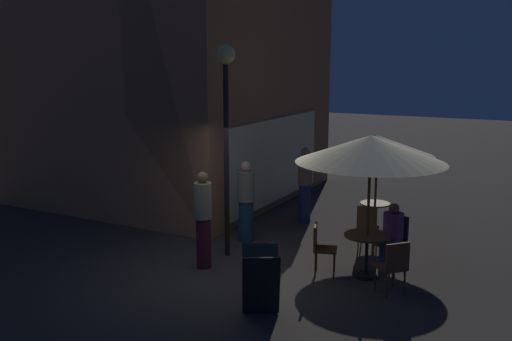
{
  "coord_description": "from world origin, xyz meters",
  "views": [
    {
      "loc": [
        -8.26,
        -4.98,
        3.76
      ],
      "look_at": [
        1.6,
        0.24,
        1.57
      ],
      "focal_mm": 39.95,
      "sensor_mm": 36.0,
      "label": 1
    }
  ],
  "objects_px": {
    "street_lamp_near_corner": "(226,102)",
    "cafe_chair_1": "(394,264)",
    "cafe_chair_3": "(367,225)",
    "patron_standing_1": "(203,219)",
    "cafe_table_1": "(375,215)",
    "cafe_chair_2": "(396,236)",
    "patio_umbrella_0": "(371,149)",
    "patron_standing_2": "(305,184)",
    "patron_seated_0": "(391,231)",
    "patio_umbrella_1": "(377,146)",
    "menu_sandwich_board": "(261,281)",
    "cafe_chair_0": "(320,245)",
    "patron_standing_3": "(246,201)",
    "cafe_table_0": "(367,245)"
  },
  "relations": [
    {
      "from": "street_lamp_near_corner",
      "to": "cafe_chair_1",
      "type": "relative_size",
      "value": 4.42
    },
    {
      "from": "menu_sandwich_board",
      "to": "cafe_table_1",
      "type": "xyz_separation_m",
      "value": [
        4.34,
        -0.46,
        0.02
      ]
    },
    {
      "from": "patron_standing_1",
      "to": "cafe_table_1",
      "type": "bearing_deg",
      "value": -10.77
    },
    {
      "from": "patron_standing_2",
      "to": "cafe_chair_2",
      "type": "bearing_deg",
      "value": 73.27
    },
    {
      "from": "cafe_chair_2",
      "to": "menu_sandwich_board",
      "type": "bearing_deg",
      "value": -4.33
    },
    {
      "from": "cafe_table_1",
      "to": "cafe_chair_2",
      "type": "xyz_separation_m",
      "value": [
        -1.37,
        -0.79,
        0.03
      ]
    },
    {
      "from": "patio_umbrella_0",
      "to": "cafe_chair_0",
      "type": "xyz_separation_m",
      "value": [
        -0.25,
        0.76,
        -1.72
      ]
    },
    {
      "from": "patio_umbrella_1",
      "to": "patron_standing_3",
      "type": "relative_size",
      "value": 1.37
    },
    {
      "from": "patron_seated_0",
      "to": "patron_standing_3",
      "type": "distance_m",
      "value": 3.07
    },
    {
      "from": "cafe_table_0",
      "to": "patio_umbrella_1",
      "type": "height_order",
      "value": "patio_umbrella_1"
    },
    {
      "from": "cafe_table_1",
      "to": "cafe_chair_3",
      "type": "distance_m",
      "value": 0.88
    },
    {
      "from": "patio_umbrella_0",
      "to": "cafe_chair_3",
      "type": "distance_m",
      "value": 2.22
    },
    {
      "from": "patron_standing_3",
      "to": "cafe_table_1",
      "type": "bearing_deg",
      "value": -41.12
    },
    {
      "from": "cafe_chair_3",
      "to": "patron_standing_1",
      "type": "height_order",
      "value": "patron_standing_1"
    },
    {
      "from": "patron_standing_2",
      "to": "patron_standing_3",
      "type": "height_order",
      "value": "patron_standing_2"
    },
    {
      "from": "patron_seated_0",
      "to": "patron_standing_2",
      "type": "xyz_separation_m",
      "value": [
        1.95,
        2.54,
        0.22
      ]
    },
    {
      "from": "menu_sandwich_board",
      "to": "cafe_chair_1",
      "type": "distance_m",
      "value": 2.23
    },
    {
      "from": "street_lamp_near_corner",
      "to": "cafe_chair_1",
      "type": "bearing_deg",
      "value": -96.93
    },
    {
      "from": "street_lamp_near_corner",
      "to": "patio_umbrella_0",
      "type": "relative_size",
      "value": 1.59
    },
    {
      "from": "menu_sandwich_board",
      "to": "patron_standing_3",
      "type": "relative_size",
      "value": 0.57
    },
    {
      "from": "patio_umbrella_0",
      "to": "patron_seated_0",
      "type": "bearing_deg",
      "value": -18.59
    },
    {
      "from": "menu_sandwich_board",
      "to": "cafe_chair_2",
      "type": "xyz_separation_m",
      "value": [
        2.97,
        -1.26,
        0.05
      ]
    },
    {
      "from": "patio_umbrella_1",
      "to": "menu_sandwich_board",
      "type": "bearing_deg",
      "value": 173.91
    },
    {
      "from": "patio_umbrella_1",
      "to": "cafe_chair_1",
      "type": "xyz_separation_m",
      "value": [
        -2.77,
        -1.12,
        -1.45
      ]
    },
    {
      "from": "cafe_table_0",
      "to": "patron_standing_1",
      "type": "height_order",
      "value": "patron_standing_1"
    },
    {
      "from": "cafe_chair_0",
      "to": "cafe_chair_2",
      "type": "bearing_deg",
      "value": 28.25
    },
    {
      "from": "patio_umbrella_0",
      "to": "patron_standing_1",
      "type": "height_order",
      "value": "patio_umbrella_0"
    },
    {
      "from": "patio_umbrella_1",
      "to": "patron_seated_0",
      "type": "height_order",
      "value": "patio_umbrella_1"
    },
    {
      "from": "patio_umbrella_0",
      "to": "cafe_chair_1",
      "type": "xyz_separation_m",
      "value": [
        -0.56,
        -0.62,
        -1.73
      ]
    },
    {
      "from": "patio_umbrella_1",
      "to": "patron_standing_2",
      "type": "bearing_deg",
      "value": 75.97
    },
    {
      "from": "cafe_table_0",
      "to": "patron_standing_3",
      "type": "bearing_deg",
      "value": 74.54
    },
    {
      "from": "patio_umbrella_1",
      "to": "patron_standing_3",
      "type": "xyz_separation_m",
      "value": [
        -1.43,
        2.32,
        -1.14
      ]
    },
    {
      "from": "cafe_chair_2",
      "to": "patron_seated_0",
      "type": "height_order",
      "value": "patron_seated_0"
    },
    {
      "from": "cafe_chair_1",
      "to": "cafe_chair_0",
      "type": "bearing_deg",
      "value": 29.5
    },
    {
      "from": "cafe_table_0",
      "to": "patron_seated_0",
      "type": "relative_size",
      "value": 0.67
    },
    {
      "from": "menu_sandwich_board",
      "to": "street_lamp_near_corner",
      "type": "bearing_deg",
      "value": 11.92
    },
    {
      "from": "cafe_chair_3",
      "to": "menu_sandwich_board",
      "type": "bearing_deg",
      "value": 163.65
    },
    {
      "from": "patron_seated_0",
      "to": "patio_umbrella_1",
      "type": "bearing_deg",
      "value": -134.99
    },
    {
      "from": "cafe_chair_1",
      "to": "patron_standing_2",
      "type": "xyz_separation_m",
      "value": [
        3.22,
        2.92,
        0.36
      ]
    },
    {
      "from": "cafe_table_0",
      "to": "cafe_table_1",
      "type": "distance_m",
      "value": 2.27
    },
    {
      "from": "patio_umbrella_1",
      "to": "cafe_chair_1",
      "type": "height_order",
      "value": "patio_umbrella_1"
    },
    {
      "from": "patio_umbrella_1",
      "to": "patron_standing_1",
      "type": "xyz_separation_m",
      "value": [
        -3.13,
        2.26,
        -1.08
      ]
    },
    {
      "from": "cafe_chair_1",
      "to": "patron_seated_0",
      "type": "bearing_deg",
      "value": -31.19
    },
    {
      "from": "patio_umbrella_0",
      "to": "patron_standing_2",
      "type": "distance_m",
      "value": 3.78
    },
    {
      "from": "street_lamp_near_corner",
      "to": "cafe_chair_2",
      "type": "distance_m",
      "value": 3.99
    },
    {
      "from": "patron_standing_1",
      "to": "patron_standing_2",
      "type": "relative_size",
      "value": 1.01
    },
    {
      "from": "cafe_chair_0",
      "to": "patron_standing_3",
      "type": "relative_size",
      "value": 0.53
    },
    {
      "from": "patio_umbrella_1",
      "to": "patron_standing_1",
      "type": "height_order",
      "value": "patio_umbrella_1"
    },
    {
      "from": "cafe_chair_0",
      "to": "patron_standing_2",
      "type": "distance_m",
      "value": 3.31
    },
    {
      "from": "cafe_chair_0",
      "to": "patron_standing_3",
      "type": "height_order",
      "value": "patron_standing_3"
    }
  ]
}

